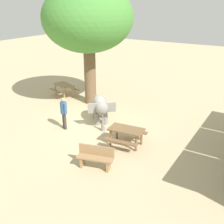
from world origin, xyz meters
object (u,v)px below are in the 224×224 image
Objects in this scene: person_handler at (64,111)px; wooden_bench at (96,157)px; picnic_table_far at (126,133)px; picnic_table_near at (64,87)px; shade_tree_main at (88,19)px; feed_bucket at (134,131)px; elephant at (100,106)px.

person_handler is 3.88m from wooden_bench.
person_handler is at bearing -47.00° from wooden_bench.
picnic_table_far is (-0.13, 3.40, -0.36)m from person_handler.
person_handler reaches higher than picnic_table_near.
person_handler is 0.23× the size of shade_tree_main.
picnic_table_far is 1.22m from feed_bucket.
feed_bucket is at bearing -37.78° from person_handler.
elephant reaches higher than feed_bucket.
picnic_table_far is at bearing 51.17° from shade_tree_main.
elephant is at bearing -6.12° from person_handler.
wooden_bench is (2.03, 3.27, -0.48)m from person_handler.
picnic_table_near is at bearing 71.57° from person_handler.
elephant is 0.28× the size of shade_tree_main.
picnic_table_far is 4.53× the size of feed_bucket.
elephant is 1.33× the size of wooden_bench.
wooden_bench is 8.86m from picnic_table_near.
picnic_table_near is at bearing -56.96° from wooden_bench.
elephant is at bearing 143.33° from picnic_table_far.
elephant is at bearing -97.01° from feed_bucket.
elephant is 5.06m from picnic_table_near.
person_handler reaches higher than feed_bucket.
elephant is 1.19× the size of picnic_table_far.
elephant is 2.22m from feed_bucket.
shade_tree_main is at bearing 135.88° from picnic_table_far.
wooden_bench is at bearing 1.14° from feed_bucket.
picnic_table_near is at bearing -158.13° from elephant.
wooden_bench is 4.04× the size of feed_bucket.
wooden_bench reaches higher than picnic_table_far.
elephant is at bearing 44.86° from shade_tree_main.
person_handler reaches higher than wooden_bench.
picnic_table_near is at bearing -111.82° from feed_bucket.
shade_tree_main is 4.92m from picnic_table_near.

